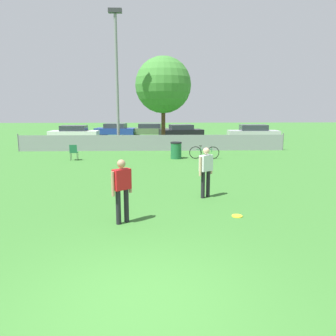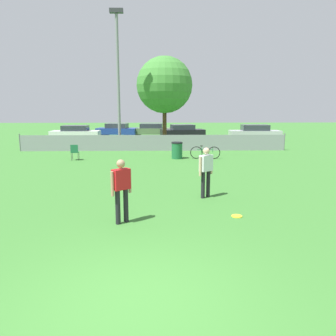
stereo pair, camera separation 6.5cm
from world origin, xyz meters
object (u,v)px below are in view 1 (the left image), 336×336
Objects in this scene: bicycle_sideline at (204,152)px; parked_car_silver at (253,133)px; parked_car_olive at (150,130)px; parked_car_dark at (181,131)px; parked_car_white at (74,133)px; frisbee_disc at (237,216)px; light_pole at (117,70)px; player_defender_red at (122,186)px; player_receiver_white at (206,168)px; parked_car_blue at (115,130)px; tree_near_pole at (163,85)px; trash_bin at (176,150)px; folding_chair_sideline at (74,151)px.

parked_car_silver is (6.05, 10.75, 0.32)m from bicycle_sideline.
parked_car_dark reaches higher than parked_car_olive.
parked_car_olive is (6.92, 4.03, -0.01)m from parked_car_white.
parked_car_dark is (-0.39, 13.17, 0.28)m from bicycle_sideline.
frisbee_disc is 10.37m from bicycle_sideline.
light_pole is 15.82m from player_defender_red.
player_receiver_white is at bearing 106.78° from frisbee_disc.
parked_car_white is (-9.84, 21.89, 0.65)m from frisbee_disc.
light_pole reaches higher than parked_car_dark.
parked_car_olive is at bearing 156.01° from parked_car_silver.
player_receiver_white is at bearing -92.14° from bicycle_sideline.
tree_near_pole is at bearing -51.09° from parked_car_blue.
player_receiver_white reaches higher than parked_car_dark.
parked_car_white is 16.49m from parked_car_silver.
trash_bin is at bearing -79.18° from parked_car_olive.
parked_car_dark is (3.31, 23.92, -0.33)m from player_defender_red.
parked_car_blue reaches higher than bicycle_sideline.
player_receiver_white is 2.29m from frisbee_disc.
frisbee_disc is (1.69, -17.61, -4.67)m from tree_near_pole.
parked_car_blue reaches higher than trash_bin.
parked_car_dark reaches higher than folding_chair_sideline.
parked_car_dark is (1.27, 13.05, 0.16)m from trash_bin.
parked_car_olive is at bearing 49.36° from player_defender_red.
parked_car_dark is (0.78, 21.53, -0.33)m from player_receiver_white.
tree_near_pole reaches higher than parked_car_white.
parked_car_white is 5.12m from parked_car_blue.
trash_bin is (0.60, -7.15, -4.19)m from tree_near_pole.
parked_car_white is (-8.76, 11.43, 0.17)m from trash_bin.
trash_bin is (-1.65, 0.12, 0.12)m from bicycle_sideline.
frisbee_disc is (4.93, -14.65, -5.47)m from light_pole.
light_pole is 2.07× the size of parked_car_olive.
bicycle_sideline is 15.97m from parked_car_olive.
parked_car_blue is at bearing 65.70° from player_receiver_white.
light_pole is 12.23m from parked_car_blue.
player_defender_red reaches higher than bicycle_sideline.
frisbee_disc is 0.07× the size of parked_car_dark.
bicycle_sideline is (1.17, 8.36, -0.61)m from player_receiver_white.
player_receiver_white is at bearing 3.24° from player_defender_red.
player_defender_red is 11.39m from bicycle_sideline.
parked_car_silver is at bearing 72.58° from frisbee_disc.
light_pole is 10.43× the size of folding_chair_sideline.
parked_car_silver is at bearing 29.17° from light_pole.
parked_car_blue reaches higher than parked_car_olive.
bicycle_sideline is at bearing -4.13° from trash_bin.
trash_bin is at bearing -47.48° from light_pole.
player_receiver_white is 21.54m from parked_car_dark.
parked_car_white is at bearing 152.33° from tree_near_pole.
player_defender_red is at bearing -100.63° from trash_bin.
frisbee_disc is at bearing -67.49° from parked_car_blue.
player_defender_red is 0.37× the size of parked_car_olive.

